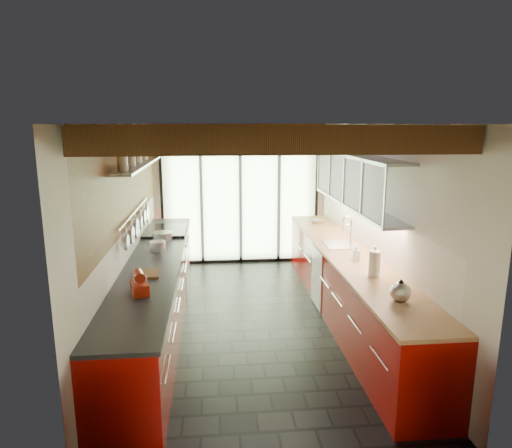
# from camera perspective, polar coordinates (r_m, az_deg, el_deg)

# --- Properties ---
(ground) EXTENTS (5.50, 5.50, 0.00)m
(ground) POSITION_cam_1_polar(r_m,az_deg,el_deg) (6.29, -0.28, -12.01)
(ground) COLOR black
(ground) RESTS_ON ground
(room_shell) EXTENTS (5.50, 5.50, 5.50)m
(room_shell) POSITION_cam_1_polar(r_m,az_deg,el_deg) (5.80, -0.30, 3.03)
(room_shell) COLOR silver
(room_shell) RESTS_ON ground
(ceiling_beams) EXTENTS (3.14, 5.06, 4.90)m
(ceiling_beams) POSITION_cam_1_polar(r_m,az_deg,el_deg) (6.10, -0.64, 11.13)
(ceiling_beams) COLOR #593316
(ceiling_beams) RESTS_ON ground
(glass_door) EXTENTS (2.95, 0.10, 2.90)m
(glass_door) POSITION_cam_1_polar(r_m,az_deg,el_deg) (8.46, -1.97, 6.04)
(glass_door) COLOR #C6EAAD
(glass_door) RESTS_ON ground
(left_counter) EXTENTS (0.68, 5.00, 0.92)m
(left_counter) POSITION_cam_1_polar(r_m,az_deg,el_deg) (6.13, -12.36, -8.29)
(left_counter) COLOR #920A05
(left_counter) RESTS_ON ground
(range_stove) EXTENTS (0.66, 0.90, 0.97)m
(range_stove) POSITION_cam_1_polar(r_m,az_deg,el_deg) (7.50, -11.10, -4.31)
(range_stove) COLOR silver
(range_stove) RESTS_ON ground
(right_counter) EXTENTS (0.68, 5.00, 0.92)m
(right_counter) POSITION_cam_1_polar(r_m,az_deg,el_deg) (6.35, 11.34, -7.52)
(right_counter) COLOR #920A05
(right_counter) RESTS_ON ground
(sink_assembly) EXTENTS (0.45, 0.52, 0.43)m
(sink_assembly) POSITION_cam_1_polar(r_m,az_deg,el_deg) (6.57, 10.64, -2.25)
(sink_assembly) COLOR silver
(sink_assembly) RESTS_ON right_counter
(upper_cabinets_right) EXTENTS (0.34, 3.00, 3.00)m
(upper_cabinets_right) POSITION_cam_1_polar(r_m,az_deg,el_deg) (6.35, 12.45, 5.35)
(upper_cabinets_right) COLOR silver
(upper_cabinets_right) RESTS_ON ground
(left_wall_fixtures) EXTENTS (0.28, 2.60, 0.96)m
(left_wall_fixtures) POSITION_cam_1_polar(r_m,az_deg,el_deg) (6.08, -14.50, 4.49)
(left_wall_fixtures) COLOR silver
(left_wall_fixtures) RESTS_ON ground
(stand_mixer) EXTENTS (0.23, 0.31, 0.25)m
(stand_mixer) POSITION_cam_1_polar(r_m,az_deg,el_deg) (4.79, -14.33, -7.29)
(stand_mixer) COLOR #AF210E
(stand_mixer) RESTS_ON left_counter
(pot_large) EXTENTS (0.26, 0.26, 0.13)m
(pot_large) POSITION_cam_1_polar(r_m,az_deg,el_deg) (6.29, -12.19, -2.72)
(pot_large) COLOR silver
(pot_large) RESTS_ON left_counter
(pot_small) EXTENTS (0.36, 0.36, 0.11)m
(pot_small) POSITION_cam_1_polar(r_m,az_deg,el_deg) (6.90, -11.60, -1.45)
(pot_small) COLOR silver
(pot_small) RESTS_ON left_counter
(cutting_board) EXTENTS (0.27, 0.36, 0.03)m
(cutting_board) POSITION_cam_1_polar(r_m,az_deg,el_deg) (5.35, -13.37, -6.07)
(cutting_board) COLOR brown
(cutting_board) RESTS_ON left_counter
(kettle) EXTENTS (0.25, 0.27, 0.24)m
(kettle) POSITION_cam_1_polar(r_m,az_deg,el_deg) (4.66, 17.62, -7.97)
(kettle) COLOR silver
(kettle) RESTS_ON right_counter
(paper_towel) EXTENTS (0.14, 0.14, 0.35)m
(paper_towel) POSITION_cam_1_polar(r_m,az_deg,el_deg) (5.28, 14.60, -4.87)
(paper_towel) COLOR white
(paper_towel) RESTS_ON right_counter
(soap_bottle) EXTENTS (0.11, 0.12, 0.20)m
(soap_bottle) POSITION_cam_1_polar(r_m,az_deg,el_deg) (5.87, 12.48, -3.49)
(soap_bottle) COLOR silver
(soap_bottle) RESTS_ON right_counter
(bowl) EXTENTS (0.26, 0.26, 0.05)m
(bowl) POSITION_cam_1_polar(r_m,az_deg,el_deg) (7.98, 7.56, 0.36)
(bowl) COLOR silver
(bowl) RESTS_ON right_counter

